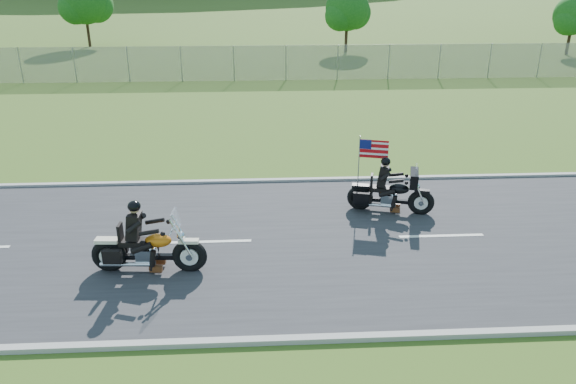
{
  "coord_description": "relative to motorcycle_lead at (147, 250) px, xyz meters",
  "views": [
    {
      "loc": [
        -0.65,
        -12.66,
        6.72
      ],
      "look_at": [
        0.04,
        0.0,
        1.36
      ],
      "focal_mm": 35.0,
      "sensor_mm": 36.0,
      "label": 1
    }
  ],
  "objects": [
    {
      "name": "motorcycle_lead",
      "position": [
        0.0,
        0.0,
        0.0
      ],
      "size": [
        2.65,
        0.73,
        1.78
      ],
      "rotation": [
        0.0,
        0.0,
        -0.06
      ],
      "color": "black",
      "rests_on": "ground"
    },
    {
      "name": "motorcycle_follow",
      "position": [
        6.24,
        2.9,
        -0.0
      ],
      "size": [
        2.39,
        1.07,
        2.03
      ],
      "rotation": [
        0.0,
        0.0,
        -0.26
      ],
      "color": "black",
      "rests_on": "ground"
    },
    {
      "name": "tree_fence_mid",
      "position": [
        -10.7,
        35.34,
        2.74
      ],
      "size": [
        3.96,
        3.69,
        5.3
      ],
      "color": "#382316",
      "rests_on": "ground"
    },
    {
      "name": "curb_north",
      "position": [
        3.25,
        5.35,
        -0.51
      ],
      "size": [
        120.0,
        0.18,
        0.12
      ],
      "primitive_type": "cube",
      "color": "#9E9B93",
      "rests_on": "ground"
    },
    {
      "name": "ground",
      "position": [
        3.25,
        1.3,
        -0.56
      ],
      "size": [
        420.0,
        420.0,
        0.0
      ],
      "primitive_type": "plane",
      "color": "#364B17",
      "rests_on": "ground"
    },
    {
      "name": "tree_fence_near",
      "position": [
        9.29,
        31.34,
        2.41
      ],
      "size": [
        3.52,
        3.28,
        4.75
      ],
      "color": "#382316",
      "rests_on": "ground"
    },
    {
      "name": "tree_fence_far",
      "position": [
        25.29,
        29.33,
        2.08
      ],
      "size": [
        3.08,
        2.87,
        4.2
      ],
      "color": "#382316",
      "rests_on": "ground"
    },
    {
      "name": "fence",
      "position": [
        -1.75,
        21.3,
        0.44
      ],
      "size": [
        60.0,
        0.03,
        2.0
      ],
      "primitive_type": "cube",
      "color": "gray",
      "rests_on": "ground"
    },
    {
      "name": "road",
      "position": [
        3.25,
        1.3,
        -0.54
      ],
      "size": [
        120.0,
        8.0,
        0.04
      ],
      "primitive_type": "cube",
      "color": "#28282B",
      "rests_on": "ground"
    },
    {
      "name": "curb_south",
      "position": [
        3.25,
        -2.75,
        -0.51
      ],
      "size": [
        120.0,
        0.18,
        0.12
      ],
      "primitive_type": "cube",
      "color": "#9E9B93",
      "rests_on": "ground"
    }
  ]
}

